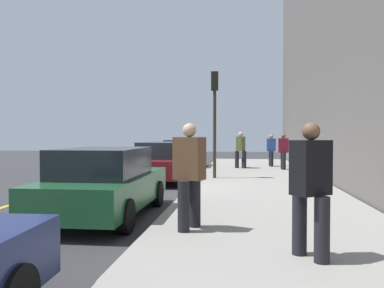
{
  "coord_description": "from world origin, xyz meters",
  "views": [
    {
      "loc": [
        -12.52,
        -2.61,
        1.81
      ],
      "look_at": [
        -1.72,
        -1.3,
        1.54
      ],
      "focal_mm": 36.76,
      "sensor_mm": 36.0,
      "label": 1
    }
  ],
  "objects_px": {
    "pedestrian_black_coat": "(311,186)",
    "pedestrian_burgundy_coat": "(283,150)",
    "traffic_light_pole": "(215,106)",
    "pedestrian_blue_coat": "(271,149)",
    "pedestrian_olive_coat": "(241,149)",
    "pedestrian_brown_coat": "(189,173)",
    "parked_car_maroon": "(164,162)",
    "parked_car_white": "(183,154)",
    "parked_car_green": "(105,183)",
    "rolling_suitcase": "(244,163)"
  },
  "relations": [
    {
      "from": "parked_car_maroon",
      "to": "rolling_suitcase",
      "type": "bearing_deg",
      "value": -31.37
    },
    {
      "from": "pedestrian_black_coat",
      "to": "parked_car_green",
      "type": "bearing_deg",
      "value": 53.39
    },
    {
      "from": "parked_car_maroon",
      "to": "rolling_suitcase",
      "type": "relative_size",
      "value": 5.42
    },
    {
      "from": "parked_car_maroon",
      "to": "pedestrian_blue_coat",
      "type": "relative_size",
      "value": 2.76
    },
    {
      "from": "parked_car_white",
      "to": "pedestrian_blue_coat",
      "type": "distance_m",
      "value": 4.56
    },
    {
      "from": "parked_car_maroon",
      "to": "pedestrian_olive_coat",
      "type": "relative_size",
      "value": 2.57
    },
    {
      "from": "pedestrian_brown_coat",
      "to": "pedestrian_black_coat",
      "type": "bearing_deg",
      "value": -127.94
    },
    {
      "from": "pedestrian_black_coat",
      "to": "rolling_suitcase",
      "type": "height_order",
      "value": "pedestrian_black_coat"
    },
    {
      "from": "parked_car_white",
      "to": "pedestrian_burgundy_coat",
      "type": "bearing_deg",
      "value": -105.91
    },
    {
      "from": "parked_car_green",
      "to": "parked_car_maroon",
      "type": "height_order",
      "value": "same"
    },
    {
      "from": "pedestrian_blue_coat",
      "to": "traffic_light_pole",
      "type": "height_order",
      "value": "traffic_light_pole"
    },
    {
      "from": "parked_car_white",
      "to": "rolling_suitcase",
      "type": "bearing_deg",
      "value": -100.19
    },
    {
      "from": "pedestrian_blue_coat",
      "to": "parked_car_maroon",
      "type": "bearing_deg",
      "value": 143.04
    },
    {
      "from": "pedestrian_brown_coat",
      "to": "parked_car_maroon",
      "type": "bearing_deg",
      "value": 13.97
    },
    {
      "from": "rolling_suitcase",
      "to": "parked_car_green",
      "type": "bearing_deg",
      "value": 164.88
    },
    {
      "from": "pedestrian_blue_coat",
      "to": "pedestrian_black_coat",
      "type": "bearing_deg",
      "value": 177.45
    },
    {
      "from": "pedestrian_blue_coat",
      "to": "pedestrian_olive_coat",
      "type": "height_order",
      "value": "pedestrian_olive_coat"
    },
    {
      "from": "parked_car_green",
      "to": "pedestrian_burgundy_coat",
      "type": "distance_m",
      "value": 11.76
    },
    {
      "from": "pedestrian_burgundy_coat",
      "to": "pedestrian_olive_coat",
      "type": "bearing_deg",
      "value": 76.83
    },
    {
      "from": "pedestrian_black_coat",
      "to": "pedestrian_blue_coat",
      "type": "relative_size",
      "value": 1.1
    },
    {
      "from": "parked_car_maroon",
      "to": "traffic_light_pole",
      "type": "relative_size",
      "value": 1.14
    },
    {
      "from": "pedestrian_burgundy_coat",
      "to": "traffic_light_pole",
      "type": "distance_m",
      "value": 5.32
    },
    {
      "from": "parked_car_white",
      "to": "pedestrian_blue_coat",
      "type": "bearing_deg",
      "value": -85.54
    },
    {
      "from": "pedestrian_black_coat",
      "to": "rolling_suitcase",
      "type": "distance_m",
      "value": 14.41
    },
    {
      "from": "parked_car_white",
      "to": "traffic_light_pole",
      "type": "bearing_deg",
      "value": -159.92
    },
    {
      "from": "parked_car_green",
      "to": "parked_car_white",
      "type": "relative_size",
      "value": 0.94
    },
    {
      "from": "pedestrian_blue_coat",
      "to": "traffic_light_pole",
      "type": "relative_size",
      "value": 0.41
    },
    {
      "from": "pedestrian_black_coat",
      "to": "traffic_light_pole",
      "type": "xyz_separation_m",
      "value": [
        9.52,
        1.88,
        1.77
      ]
    },
    {
      "from": "pedestrian_blue_coat",
      "to": "traffic_light_pole",
      "type": "bearing_deg",
      "value": 156.07
    },
    {
      "from": "parked_car_white",
      "to": "pedestrian_brown_coat",
      "type": "bearing_deg",
      "value": -171.37
    },
    {
      "from": "parked_car_green",
      "to": "pedestrian_black_coat",
      "type": "xyz_separation_m",
      "value": [
        -2.85,
        -3.84,
        0.36
      ]
    },
    {
      "from": "parked_car_white",
      "to": "parked_car_green",
      "type": "bearing_deg",
      "value": -179.89
    },
    {
      "from": "parked_car_maroon",
      "to": "pedestrian_blue_coat",
      "type": "xyz_separation_m",
      "value": [
        5.94,
        -4.47,
        0.27
      ]
    },
    {
      "from": "parked_car_green",
      "to": "pedestrian_burgundy_coat",
      "type": "bearing_deg",
      "value": -24.87
    },
    {
      "from": "pedestrian_black_coat",
      "to": "traffic_light_pole",
      "type": "bearing_deg",
      "value": 11.17
    },
    {
      "from": "parked_car_white",
      "to": "pedestrian_blue_coat",
      "type": "relative_size",
      "value": 2.84
    },
    {
      "from": "pedestrian_blue_coat",
      "to": "pedestrian_brown_coat",
      "type": "bearing_deg",
      "value": 169.83
    },
    {
      "from": "parked_car_maroon",
      "to": "traffic_light_pole",
      "type": "distance_m",
      "value": 2.86
    },
    {
      "from": "parked_car_white",
      "to": "pedestrian_burgundy_coat",
      "type": "relative_size",
      "value": 2.78
    },
    {
      "from": "pedestrian_burgundy_coat",
      "to": "traffic_light_pole",
      "type": "height_order",
      "value": "traffic_light_pole"
    },
    {
      "from": "parked_car_maroon",
      "to": "parked_car_white",
      "type": "bearing_deg",
      "value": 0.78
    },
    {
      "from": "pedestrian_olive_coat",
      "to": "parked_car_maroon",
      "type": "bearing_deg",
      "value": 147.97
    },
    {
      "from": "pedestrian_black_coat",
      "to": "pedestrian_burgundy_coat",
      "type": "distance_m",
      "value": 13.56
    },
    {
      "from": "pedestrian_black_coat",
      "to": "pedestrian_burgundy_coat",
      "type": "relative_size",
      "value": 1.08
    },
    {
      "from": "pedestrian_olive_coat",
      "to": "parked_car_white",
      "type": "bearing_deg",
      "value": 72.3
    },
    {
      "from": "parked_car_maroon",
      "to": "parked_car_white",
      "type": "height_order",
      "value": "same"
    },
    {
      "from": "parked_car_green",
      "to": "traffic_light_pole",
      "type": "distance_m",
      "value": 7.27
    },
    {
      "from": "parked_car_green",
      "to": "parked_car_maroon",
      "type": "xyz_separation_m",
      "value": [
        6.5,
        -0.05,
        0.0
      ]
    },
    {
      "from": "parked_car_white",
      "to": "pedestrian_burgundy_coat",
      "type": "distance_m",
      "value": 5.17
    },
    {
      "from": "parked_car_green",
      "to": "pedestrian_brown_coat",
      "type": "relative_size",
      "value": 2.39
    }
  ]
}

